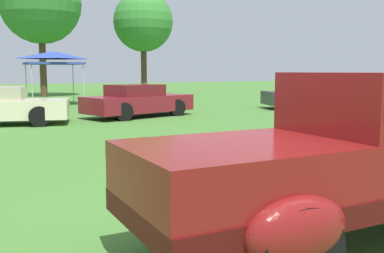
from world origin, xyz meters
TOP-DOWN VIEW (x-y plane):
  - ground_plane at (0.00, 0.00)m, footprint 120.00×120.00m
  - feature_pickup_truck at (0.33, -0.14)m, footprint 4.69×1.85m
  - show_car_burgundy at (2.56, 12.44)m, footprint 4.48×2.88m
  - show_car_charcoal at (11.00, 12.39)m, footprint 4.79×2.97m
  - canopy_tent_left_field at (0.76, 20.00)m, footprint 2.69×2.69m
  - treeline_mid_left at (1.37, 27.84)m, footprint 5.28×5.28m
  - treeline_center at (8.77, 28.47)m, footprint 4.45×4.45m

SIDE VIEW (x-z plane):
  - ground_plane at x=0.00m, z-range 0.00..0.00m
  - show_car_burgundy at x=2.56m, z-range -0.01..1.21m
  - show_car_charcoal at x=11.00m, z-range -0.01..1.21m
  - feature_pickup_truck at x=0.33m, z-range 0.02..1.72m
  - canopy_tent_left_field at x=0.76m, z-range 1.07..3.78m
  - treeline_center at x=8.77m, z-range 1.55..9.15m
  - treeline_mid_left at x=1.37m, z-range 1.73..10.51m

